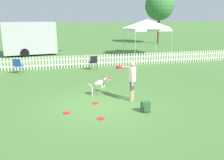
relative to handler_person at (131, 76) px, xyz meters
name	(u,v)px	position (x,y,z in m)	size (l,w,h in m)	color
ground_plane	(101,106)	(-1.30, -0.37, -0.98)	(240.00, 240.00, 0.00)	#4C7A38
handler_person	(131,76)	(0.00, 0.00, 0.00)	(0.70, 1.01, 1.56)	tan
leaping_dog	(99,84)	(-1.12, 0.83, -0.45)	(0.92, 0.75, 0.87)	beige
frisbee_near_handler	(67,113)	(-2.59, -0.82, -0.97)	(0.25, 0.25, 0.02)	red
frisbee_near_dog	(101,119)	(-1.53, -1.58, -0.97)	(0.25, 0.25, 0.02)	red
frisbee_midfield	(96,103)	(-1.44, -0.07, -0.97)	(0.25, 0.25, 0.02)	red
backpack_on_grass	(146,107)	(0.11, -1.35, -0.80)	(0.30, 0.25, 0.38)	#2D5633
picket_fence	(79,61)	(-1.30, 6.93, -0.58)	(23.89, 0.04, 0.80)	silver
folding_chair_blue_left	(93,61)	(-0.52, 6.01, -0.45)	(0.50, 0.52, 0.88)	#333338
folding_chair_center	(18,65)	(-4.94, 6.00, -0.45)	(0.56, 0.58, 0.88)	#333338
canopy_tent_main	(147,25)	(4.83, 10.78, 1.55)	(3.12, 3.12, 2.99)	silver
equipment_trailer	(30,38)	(-4.73, 13.27, 0.46)	(5.14, 2.61, 2.75)	#B7B7B7
tree_left_grove	(159,6)	(9.49, 18.96, 3.38)	(3.36, 3.36, 6.06)	brown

